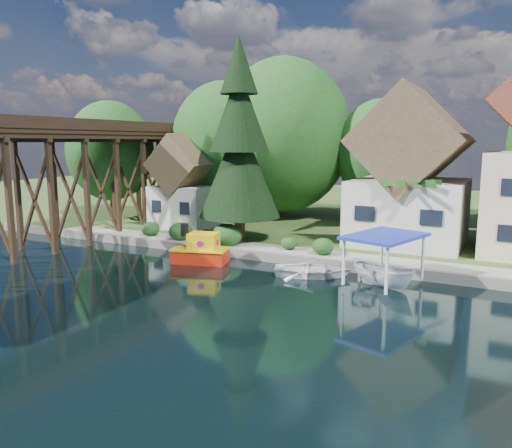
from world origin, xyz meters
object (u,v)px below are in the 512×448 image
object	(u,v)px
shed	(188,187)
boat_canopy	(384,265)
palm_tree	(411,185)
boat_white_a	(312,268)
tugboat	(201,251)
conifer	(239,145)
trestle_bridge	(56,174)
house_left	(410,178)

from	to	relation	value
shed	boat_canopy	size ratio (longest dim) A/B	1.54
palm_tree	shed	bearing A→B (deg)	173.65
boat_white_a	boat_canopy	bearing A→B (deg)	-113.22
shed	tugboat	size ratio (longest dim) A/B	2.01
shed	conifer	size ratio (longest dim) A/B	0.54
tugboat	boat_canopy	bearing A→B (deg)	-0.31
conifer	tugboat	distance (m)	8.50
trestle_bridge	boat_canopy	bearing A→B (deg)	1.27
conifer	palm_tree	distance (m)	12.07
palm_tree	boat_white_a	world-z (taller)	palm_tree
tugboat	palm_tree	bearing A→B (deg)	29.79
trestle_bridge	conifer	xyz separation A→B (m)	(11.97, 5.83, 2.11)
palm_tree	tugboat	distance (m)	14.04
shed	boat_canopy	world-z (taller)	shed
shed	boat_white_a	size ratio (longest dim) A/B	1.77
trestle_bridge	house_left	distance (m)	25.42
palm_tree	tugboat	world-z (taller)	palm_tree
conifer	boat_white_a	distance (m)	11.51
conifer	palm_tree	bearing A→B (deg)	6.89
shed	boat_white_a	world-z (taller)	shed
boat_white_a	house_left	bearing A→B (deg)	-38.62
shed	palm_tree	distance (m)	18.84
palm_tree	boat_canopy	size ratio (longest dim) A/B	1.00
conifer	palm_tree	size ratio (longest dim) A/B	2.84
tugboat	boat_canopy	distance (m)	11.65
trestle_bridge	tugboat	world-z (taller)	trestle_bridge
trestle_bridge	boat_white_a	size ratio (longest dim) A/B	9.97
conifer	boat_white_a	xyz separation A→B (m)	(7.61, -5.06, -7.00)
conifer	tugboat	xyz separation A→B (m)	(0.09, -5.24, -6.69)
trestle_bridge	house_left	xyz separation A→B (m)	(23.00, 10.83, -0.21)
palm_tree	tugboat	size ratio (longest dim) A/B	1.30
trestle_bridge	shed	xyz separation A→B (m)	(5.00, 9.33, -1.52)
conifer	trestle_bridge	bearing A→B (deg)	-154.03
trestle_bridge	tugboat	bearing A→B (deg)	2.79
shed	palm_tree	size ratio (longest dim) A/B	1.54
shed	conifer	distance (m)	8.60
trestle_bridge	conifer	size ratio (longest dim) A/B	3.06
trestle_bridge	shed	bearing A→B (deg)	61.81
trestle_bridge	palm_tree	distance (m)	24.77
trestle_bridge	boat_canopy	distance (m)	24.07
palm_tree	tugboat	bearing A→B (deg)	-150.21
shed	tugboat	world-z (taller)	shed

